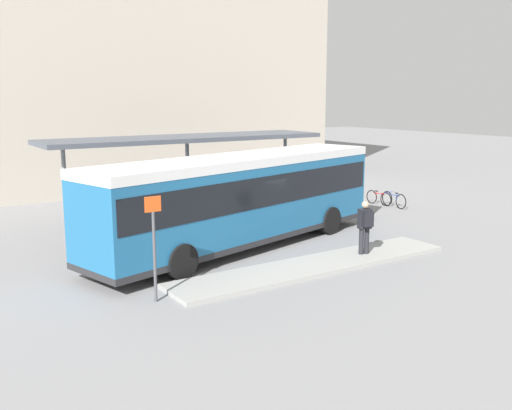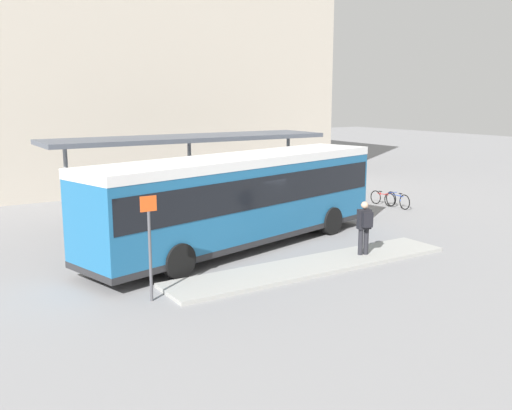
% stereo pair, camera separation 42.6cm
% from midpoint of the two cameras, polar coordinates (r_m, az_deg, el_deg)
% --- Properties ---
extents(ground_plane, '(120.00, 120.00, 0.00)m').
position_cam_midpoint_polar(ground_plane, '(20.35, -2.04, -4.26)').
color(ground_plane, gray).
extents(curb_island, '(9.93, 1.80, 0.12)m').
position_cam_midpoint_polar(curb_island, '(18.11, 5.27, -6.02)').
color(curb_island, '#9E9E99').
rests_on(curb_island, ground_plane).
extents(city_bus, '(12.44, 5.39, 3.27)m').
position_cam_midpoint_polar(city_bus, '(19.95, -2.05, 1.04)').
color(city_bus, '#1E6093').
rests_on(city_bus, ground_plane).
extents(pedestrian_waiting, '(0.50, 0.54, 1.79)m').
position_cam_midpoint_polar(pedestrian_waiting, '(19.09, 10.25, -1.90)').
color(pedestrian_waiting, '#232328').
rests_on(pedestrian_waiting, curb_island).
extents(bicycle_blue, '(0.48, 1.71, 0.74)m').
position_cam_midpoint_polar(bicycle_blue, '(28.33, 13.21, 0.52)').
color(bicycle_blue, black).
rests_on(bicycle_blue, ground_plane).
extents(bicycle_red, '(0.48, 1.59, 0.69)m').
position_cam_midpoint_polar(bicycle_red, '(28.85, 11.76, 0.71)').
color(bicycle_red, black).
rests_on(bicycle_red, ground_plane).
extents(station_shelter, '(11.98, 2.89, 3.67)m').
position_cam_midpoint_polar(station_shelter, '(24.06, -7.44, 6.46)').
color(station_shelter, '#4C515B').
rests_on(station_shelter, ground_plane).
extents(potted_planter_near_shelter, '(1.00, 1.00, 1.46)m').
position_cam_midpoint_polar(potted_planter_near_shelter, '(23.87, 0.67, -0.14)').
color(potted_planter_near_shelter, slate).
rests_on(potted_planter_near_shelter, ground_plane).
extents(platform_sign, '(0.44, 0.08, 2.80)m').
position_cam_midpoint_polar(platform_sign, '(14.94, -10.96, -3.85)').
color(platform_sign, '#4C4C51').
rests_on(platform_sign, ground_plane).
extents(station_building, '(29.74, 11.49, 19.20)m').
position_cam_midpoint_polar(station_building, '(37.07, -18.30, 16.96)').
color(station_building, '#B2A899').
rests_on(station_building, ground_plane).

